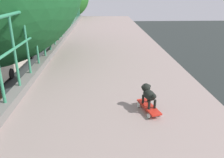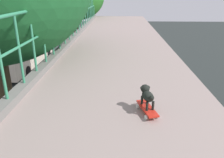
{
  "view_description": "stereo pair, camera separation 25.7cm",
  "coord_description": "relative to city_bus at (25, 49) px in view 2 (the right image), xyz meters",
  "views": [
    {
      "loc": [
        1.17,
        -1.41,
        7.5
      ],
      "look_at": [
        1.31,
        1.85,
        6.23
      ],
      "focal_mm": 36.29,
      "sensor_mm": 36.0,
      "label": 1
    },
    {
      "loc": [
        1.43,
        -1.41,
        7.5
      ],
      "look_at": [
        1.31,
        1.85,
        6.23
      ],
      "focal_mm": 36.29,
      "sensor_mm": 36.0,
      "label": 2
    }
  ],
  "objects": [
    {
      "name": "toy_skateboard",
      "position": [
        10.21,
        -19.76,
        4.03
      ],
      "size": [
        0.29,
        0.53,
        0.09
      ],
      "color": "red",
      "rests_on": "overpass_deck"
    },
    {
      "name": "city_bus",
      "position": [
        0.0,
        0.0,
        0.0
      ],
      "size": [
        2.64,
        10.55,
        3.36
      ],
      "color": "beige",
      "rests_on": "ground"
    },
    {
      "name": "small_dog",
      "position": [
        10.2,
        -19.71,
        4.23
      ],
      "size": [
        0.21,
        0.36,
        0.3
      ],
      "color": "black",
      "rests_on": "toy_skateboard"
    }
  ]
}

